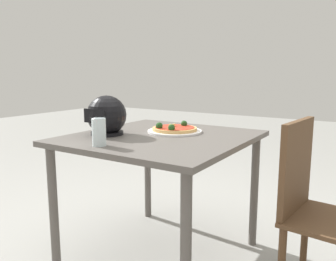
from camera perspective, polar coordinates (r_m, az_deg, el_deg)
name	(u,v)px	position (r m, az deg, el deg)	size (l,w,h in m)	color
ground_plane	(161,256)	(2.26, -1.11, -20.19)	(14.00, 14.00, 0.00)	#9E9E99
dining_table	(161,151)	(2.01, -1.17, -3.37)	(0.97, 1.02, 0.76)	#5B5651
pizza_plate	(175,131)	(2.10, 1.12, -0.13)	(0.33, 0.33, 0.01)	white
pizza	(174,128)	(2.09, 1.04, 0.37)	(0.27, 0.27, 0.05)	tan
motorcycle_helmet	(107,116)	(2.03, -10.21, 2.37)	(0.23, 0.23, 0.23)	black
drinking_glass	(99,132)	(1.73, -11.44, -0.27)	(0.07, 0.07, 0.14)	silver
chair_side	(314,204)	(1.80, 23.20, -11.19)	(0.44, 0.44, 0.90)	brown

